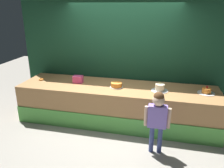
# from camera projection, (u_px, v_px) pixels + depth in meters

# --- Properties ---
(ground_plane) EXTENTS (12.00, 12.00, 0.00)m
(ground_plane) POSITION_uv_depth(u_px,v_px,m) (111.00, 133.00, 4.51)
(ground_plane) COLOR gray
(stage_platform) EXTENTS (4.20, 1.08, 0.82)m
(stage_platform) POSITION_uv_depth(u_px,v_px,m) (117.00, 104.00, 4.86)
(stage_platform) COLOR #B27F4C
(stage_platform) RESTS_ON ground_plane
(curtain_backdrop) EXTENTS (4.91, 0.08, 3.12)m
(curtain_backdrop) POSITION_uv_depth(u_px,v_px,m) (123.00, 46.00, 5.05)
(curtain_backdrop) COLOR #19472D
(curtain_backdrop) RESTS_ON ground_plane
(child_figure) EXTENTS (0.44, 0.20, 1.13)m
(child_figure) POSITION_uv_depth(u_px,v_px,m) (158.00, 114.00, 3.69)
(child_figure) COLOR #3F4C8C
(child_figure) RESTS_ON ground_plane
(pink_box) EXTENTS (0.22, 0.16, 0.16)m
(pink_box) POSITION_uv_depth(u_px,v_px,m) (78.00, 79.00, 4.93)
(pink_box) COLOR #E14685
(pink_box) RESTS_ON stage_platform
(donut) EXTENTS (0.12, 0.12, 0.03)m
(donut) POSITION_uv_depth(u_px,v_px,m) (41.00, 79.00, 5.12)
(donut) COLOR orange
(donut) RESTS_ON stage_platform
(cake_left) EXTENTS (0.28, 0.28, 0.13)m
(cake_left) POSITION_uv_depth(u_px,v_px,m) (116.00, 85.00, 4.66)
(cake_left) COLOR white
(cake_left) RESTS_ON stage_platform
(cake_center) EXTENTS (0.34, 0.34, 0.19)m
(cake_center) POSITION_uv_depth(u_px,v_px,m) (160.00, 88.00, 4.46)
(cake_center) COLOR silver
(cake_center) RESTS_ON stage_platform
(cake_right) EXTENTS (0.33, 0.33, 0.15)m
(cake_right) POSITION_uv_depth(u_px,v_px,m) (206.00, 91.00, 4.34)
(cake_right) COLOR white
(cake_right) RESTS_ON stage_platform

